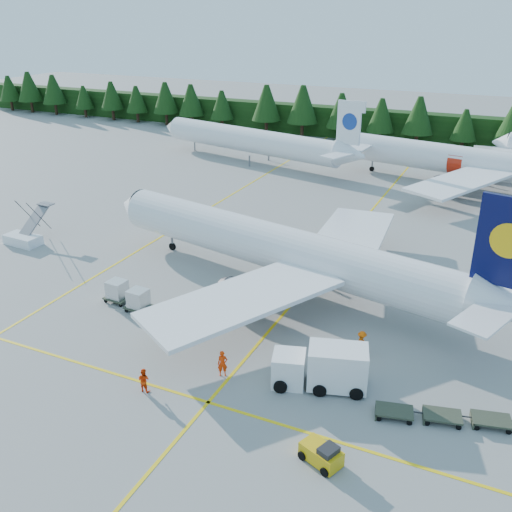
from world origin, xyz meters
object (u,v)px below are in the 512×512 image
at_px(airliner_red, 454,160).
at_px(airstairs, 25,236).
at_px(baggage_tug, 322,454).
at_px(service_truck, 320,367).
at_px(airliner_navy, 269,246).

relative_size(airliner_red, airstairs, 7.33).
distance_m(airstairs, baggage_tug, 45.59).
relative_size(service_truck, baggage_tug, 2.51).
relative_size(airliner_navy, airstairs, 7.42).
distance_m(airliner_red, airstairs, 60.78).
bearing_deg(airstairs, airliner_red, 50.68).
distance_m(service_truck, baggage_tug, 7.56).
distance_m(airliner_red, baggage_tug, 63.43).
bearing_deg(airstairs, airliner_navy, 7.80).
xyz_separation_m(airliner_navy, airliner_red, (11.58, 42.46, -0.06)).
bearing_deg(baggage_tug, airstairs, 178.68).
xyz_separation_m(airliner_navy, service_truck, (9.94, -13.84, -2.24)).
height_order(airliner_navy, airliner_red, airliner_navy).
relative_size(airliner_red, baggage_tug, 15.27).
xyz_separation_m(airliner_red, airstairs, (-40.79, -44.97, -2.94)).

